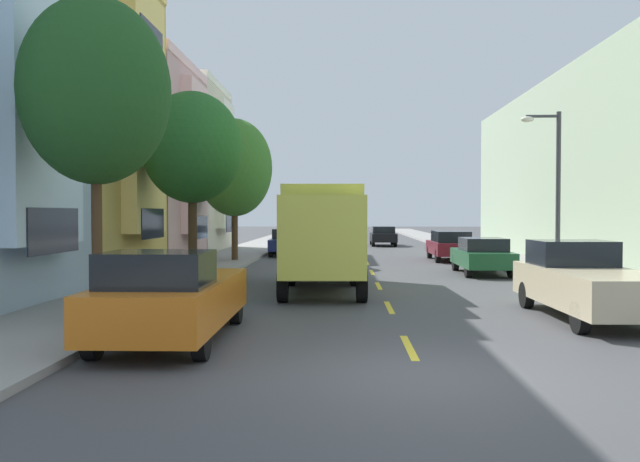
{
  "coord_description": "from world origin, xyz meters",
  "views": [
    {
      "loc": [
        -1.19,
        -9.79,
        2.38
      ],
      "look_at": [
        -2.26,
        21.83,
        1.54
      ],
      "focal_mm": 37.26,
      "sensor_mm": 36.0,
      "label": 1
    }
  ],
  "objects_px": {
    "delivery_box_truck": "(323,231)",
    "parked_pickup_orange": "(172,297)",
    "street_tree_nearest": "(96,91)",
    "street_tree_third": "(234,168)",
    "street_tree_second": "(192,148)",
    "parked_sedan_forest": "(482,255)",
    "parked_hatchback_navy": "(286,242)",
    "moving_black_sedan": "(383,236)",
    "parked_wagon_burgundy": "(450,245)",
    "parked_hatchback_sky": "(300,236)",
    "parked_pickup_champagne": "(587,282)",
    "street_lamp": "(553,181)"
  },
  "relations": [
    {
      "from": "street_lamp",
      "to": "parked_wagon_burgundy",
      "type": "xyz_separation_m",
      "value": [
        -1.7,
        10.91,
        -2.69
      ]
    },
    {
      "from": "parked_pickup_champagne",
      "to": "parked_sedan_forest",
      "type": "bearing_deg",
      "value": 90.43
    },
    {
      "from": "street_tree_nearest",
      "to": "parked_hatchback_navy",
      "type": "height_order",
      "value": "street_tree_nearest"
    },
    {
      "from": "delivery_box_truck",
      "to": "parked_hatchback_sky",
      "type": "xyz_separation_m",
      "value": [
        -2.47,
        27.94,
        -1.09
      ]
    },
    {
      "from": "parked_pickup_champagne",
      "to": "parked_hatchback_sky",
      "type": "bearing_deg",
      "value": 104.53
    },
    {
      "from": "street_tree_second",
      "to": "parked_hatchback_navy",
      "type": "distance_m",
      "value": 15.09
    },
    {
      "from": "delivery_box_truck",
      "to": "parked_pickup_champagne",
      "type": "height_order",
      "value": "delivery_box_truck"
    },
    {
      "from": "delivery_box_truck",
      "to": "moving_black_sedan",
      "type": "distance_m",
      "value": 28.55
    },
    {
      "from": "parked_hatchback_sky",
      "to": "parked_hatchback_navy",
      "type": "relative_size",
      "value": 0.99
    },
    {
      "from": "delivery_box_truck",
      "to": "parked_pickup_orange",
      "type": "height_order",
      "value": "delivery_box_truck"
    },
    {
      "from": "street_tree_nearest",
      "to": "parked_sedan_forest",
      "type": "bearing_deg",
      "value": 48.9
    },
    {
      "from": "parked_hatchback_sky",
      "to": "moving_black_sedan",
      "type": "bearing_deg",
      "value": 3.44
    },
    {
      "from": "delivery_box_truck",
      "to": "parked_pickup_champagne",
      "type": "relative_size",
      "value": 1.36
    },
    {
      "from": "delivery_box_truck",
      "to": "parked_hatchback_sky",
      "type": "height_order",
      "value": "delivery_box_truck"
    },
    {
      "from": "parked_hatchback_navy",
      "to": "parked_hatchback_sky",
      "type": "bearing_deg",
      "value": 89.49
    },
    {
      "from": "moving_black_sedan",
      "to": "street_lamp",
      "type": "bearing_deg",
      "value": -81.07
    },
    {
      "from": "street_tree_nearest",
      "to": "street_tree_second",
      "type": "distance_m",
      "value": 9.0
    },
    {
      "from": "parked_hatchback_navy",
      "to": "parked_wagon_burgundy",
      "type": "bearing_deg",
      "value": -23.52
    },
    {
      "from": "parked_pickup_orange",
      "to": "parked_pickup_champagne",
      "type": "relative_size",
      "value": 1.0
    },
    {
      "from": "parked_pickup_champagne",
      "to": "moving_black_sedan",
      "type": "xyz_separation_m",
      "value": [
        -2.57,
        33.7,
        -0.08
      ]
    },
    {
      "from": "street_tree_second",
      "to": "parked_sedan_forest",
      "type": "distance_m",
      "value": 11.84
    },
    {
      "from": "parked_hatchback_navy",
      "to": "moving_black_sedan",
      "type": "relative_size",
      "value": 0.9
    },
    {
      "from": "street_tree_third",
      "to": "parked_wagon_burgundy",
      "type": "height_order",
      "value": "street_tree_third"
    },
    {
      "from": "street_tree_second",
      "to": "street_lamp",
      "type": "relative_size",
      "value": 1.14
    },
    {
      "from": "parked_pickup_orange",
      "to": "moving_black_sedan",
      "type": "bearing_deg",
      "value": 80.47
    },
    {
      "from": "street_tree_nearest",
      "to": "parked_hatchback_sky",
      "type": "xyz_separation_m",
      "value": [
        2.13,
        34.66,
        -4.2
      ]
    },
    {
      "from": "parked_pickup_orange",
      "to": "street_lamp",
      "type": "bearing_deg",
      "value": 45.52
    },
    {
      "from": "street_tree_nearest",
      "to": "delivery_box_truck",
      "type": "xyz_separation_m",
      "value": [
        4.6,
        6.72,
        -3.11
      ]
    },
    {
      "from": "street_tree_second",
      "to": "parked_pickup_champagne",
      "type": "relative_size",
      "value": 1.21
    },
    {
      "from": "street_tree_nearest",
      "to": "street_tree_third",
      "type": "bearing_deg",
      "value": 90.0
    },
    {
      "from": "street_tree_nearest",
      "to": "parked_sedan_forest",
      "type": "xyz_separation_m",
      "value": [
        10.69,
        12.25,
        -4.21
      ]
    },
    {
      "from": "street_tree_second",
      "to": "parked_hatchback_sky",
      "type": "bearing_deg",
      "value": 85.26
    },
    {
      "from": "delivery_box_truck",
      "to": "parked_pickup_champagne",
      "type": "distance_m",
      "value": 8.26
    },
    {
      "from": "parked_sedan_forest",
      "to": "street_tree_second",
      "type": "bearing_deg",
      "value": -163.08
    },
    {
      "from": "delivery_box_truck",
      "to": "street_tree_third",
      "type": "bearing_deg",
      "value": 112.17
    },
    {
      "from": "delivery_box_truck",
      "to": "parked_pickup_orange",
      "type": "relative_size",
      "value": 1.37
    },
    {
      "from": "street_lamp",
      "to": "street_tree_nearest",
      "type": "bearing_deg",
      "value": -144.51
    },
    {
      "from": "parked_sedan_forest",
      "to": "parked_wagon_burgundy",
      "type": "bearing_deg",
      "value": 90.5
    },
    {
      "from": "street_tree_third",
      "to": "parked_sedan_forest",
      "type": "relative_size",
      "value": 1.51
    },
    {
      "from": "street_lamp",
      "to": "parked_sedan_forest",
      "type": "relative_size",
      "value": 1.25
    },
    {
      "from": "street_tree_nearest",
      "to": "delivery_box_truck",
      "type": "relative_size",
      "value": 0.94
    },
    {
      "from": "street_tree_third",
      "to": "delivery_box_truck",
      "type": "relative_size",
      "value": 0.94
    },
    {
      "from": "street_tree_third",
      "to": "parked_pickup_champagne",
      "type": "relative_size",
      "value": 1.28
    },
    {
      "from": "delivery_box_truck",
      "to": "parked_hatchback_navy",
      "type": "relative_size",
      "value": 1.8
    },
    {
      "from": "street_lamp",
      "to": "parked_hatchback_navy",
      "type": "relative_size",
      "value": 1.4
    },
    {
      "from": "parked_hatchback_sky",
      "to": "parked_wagon_burgundy",
      "type": "distance_m",
      "value": 17.21
    },
    {
      "from": "street_tree_nearest",
      "to": "parked_pickup_champagne",
      "type": "distance_m",
      "value": 11.61
    },
    {
      "from": "street_tree_second",
      "to": "parked_sedan_forest",
      "type": "relative_size",
      "value": 1.43
    },
    {
      "from": "street_lamp",
      "to": "delivery_box_truck",
      "type": "distance_m",
      "value": 8.17
    },
    {
      "from": "street_tree_third",
      "to": "parked_hatchback_navy",
      "type": "height_order",
      "value": "street_tree_third"
    }
  ]
}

